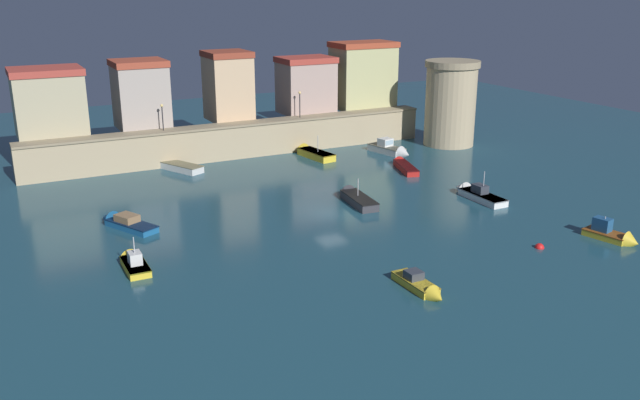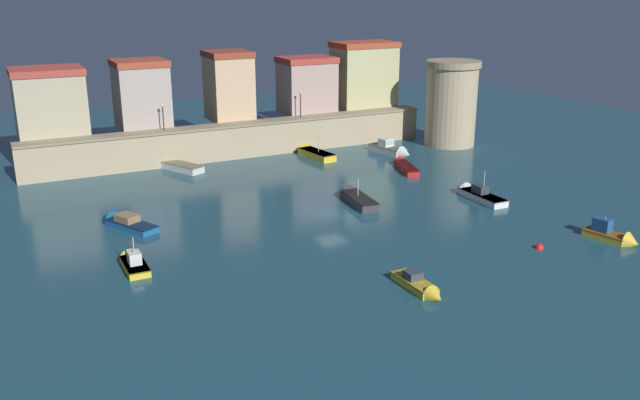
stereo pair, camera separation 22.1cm
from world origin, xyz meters
name	(u,v)px [view 1 (the left image)]	position (x,y,z in m)	size (l,w,h in m)	color
ground_plane	(332,214)	(0.00, 0.00, 0.00)	(133.77, 133.77, 0.00)	#1E4756
quay_wall	(238,140)	(0.00, 23.47, 2.02)	(48.77, 2.64, 4.01)	tan
old_town_backdrop	(227,87)	(0.24, 27.29, 7.70)	(46.69, 6.21, 8.59)	tan
fortress_tower	(451,103)	(26.07, 17.32, 5.34)	(6.78, 6.78, 10.55)	tan
quay_lamp_0	(162,113)	(-8.72, 23.47, 6.01)	(0.32, 0.32, 2.95)	black
quay_lamp_1	(300,100)	(8.09, 23.47, 6.15)	(0.32, 0.32, 3.17)	black
moored_boat_0	(391,150)	(16.82, 16.28, 0.55)	(3.02, 6.49, 2.49)	silver
moored_boat_1	(173,165)	(-8.35, 21.63, 0.42)	(4.67, 7.21, 1.65)	silver
moored_boat_2	(403,165)	(14.44, 10.18, 0.35)	(3.22, 6.85, 1.28)	red
moored_boat_3	(311,153)	(7.76, 19.76, 0.44)	(2.71, 7.04, 3.21)	gold
moored_boat_4	(133,262)	(-18.29, -3.68, 0.38)	(1.57, 4.71, 3.04)	gold
moored_boat_5	(475,193)	(14.58, -1.91, 0.42)	(1.73, 6.67, 3.35)	white
moored_boat_6	(355,197)	(3.68, 2.29, 0.42)	(2.34, 6.75, 2.83)	#333338
moored_boat_7	(614,235)	(17.10, -15.93, 0.44)	(2.57, 4.61, 2.30)	gold
moored_boat_8	(422,286)	(-2.05, -16.64, 0.36)	(1.43, 4.90, 1.48)	gold
moored_boat_9	(123,222)	(-17.20, 5.31, 0.39)	(4.33, 6.48, 1.66)	#195689
mooring_buoy_0	(539,248)	(10.66, -14.43, 0.00)	(0.73, 0.73, 0.73)	red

